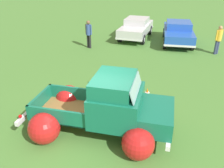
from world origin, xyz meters
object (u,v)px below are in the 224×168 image
object	(u,v)px
vintage_pickup_truck	(109,110)
show_car_1	(178,32)
show_car_0	(136,27)
spectator_1	(219,38)
lane_cone_1	(96,80)
spectator_0	(89,33)
lane_cone_0	(147,96)

from	to	relation	value
vintage_pickup_truck	show_car_1	world-z (taller)	vintage_pickup_truck
vintage_pickup_truck	show_car_1	size ratio (longest dim) A/B	1.03
show_car_0	spectator_1	xyz separation A→B (m)	(5.45, -1.82, 0.19)
vintage_pickup_truck	spectator_1	xyz separation A→B (m)	(3.44, 9.19, 0.21)
lane_cone_1	spectator_0	bearing A→B (deg)	118.05
show_car_1	spectator_1	bearing A→B (deg)	48.25
spectator_1	lane_cone_0	distance (m)	7.58
spectator_1	lane_cone_0	bearing A→B (deg)	110.12
show_car_0	spectator_0	world-z (taller)	spectator_0
spectator_1	lane_cone_1	bearing A→B (deg)	92.87
spectator_0	lane_cone_0	distance (m)	7.52
vintage_pickup_truck	spectator_0	xyz separation A→B (m)	(-4.25, 7.69, 0.24)
spectator_0	lane_cone_0	world-z (taller)	spectator_0
show_car_0	spectator_1	distance (m)	5.75
show_car_1	spectator_0	world-z (taller)	spectator_0
show_car_1	spectator_0	xyz separation A→B (m)	(-5.23, -3.07, 0.22)
spectator_1	lane_cone_0	xyz separation A→B (m)	(-2.67, -7.06, -0.66)
show_car_0	spectator_1	size ratio (longest dim) A/B	2.56
show_car_0	show_car_1	xyz separation A→B (m)	(2.99, -0.25, 0.00)
show_car_0	lane_cone_0	xyz separation A→B (m)	(2.78, -8.88, -0.47)
lane_cone_1	lane_cone_0	bearing A→B (deg)	-14.23
show_car_1	lane_cone_1	distance (m)	8.45
show_car_0	show_car_1	world-z (taller)	same
vintage_pickup_truck	spectator_0	world-z (taller)	vintage_pickup_truck
show_car_0	spectator_0	size ratio (longest dim) A/B	2.48
spectator_0	lane_cone_0	size ratio (longest dim) A/B	2.77
lane_cone_0	show_car_1	bearing A→B (deg)	88.56
spectator_0	lane_cone_1	bearing A→B (deg)	48.82
show_car_1	lane_cone_0	xyz separation A→B (m)	(-0.22, -8.63, -0.47)
lane_cone_0	lane_cone_1	size ratio (longest dim) A/B	1.00
spectator_0	lane_cone_0	bearing A→B (deg)	62.81
show_car_1	lane_cone_0	bearing A→B (deg)	-10.63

